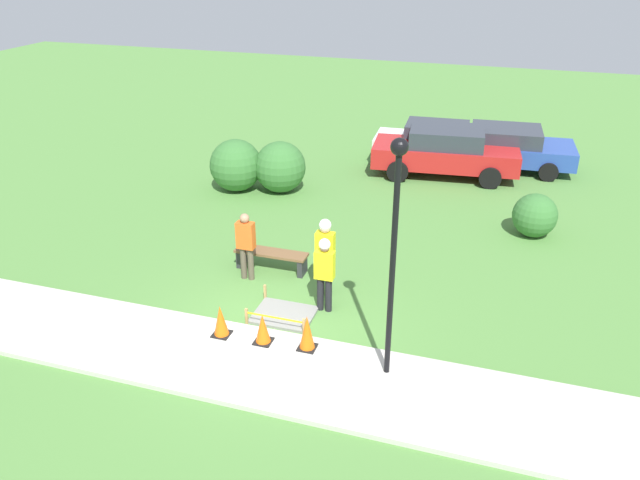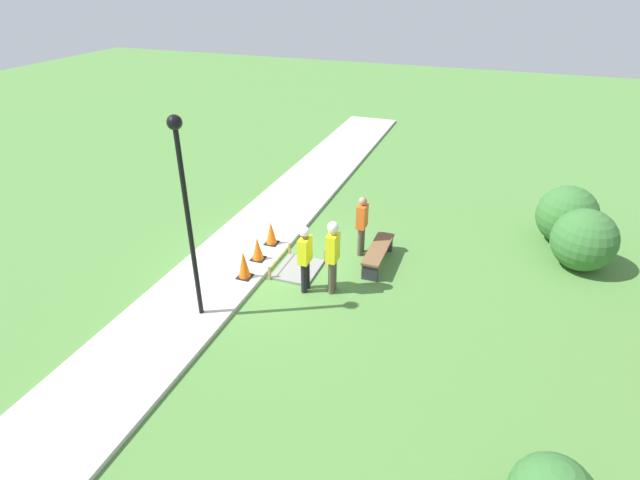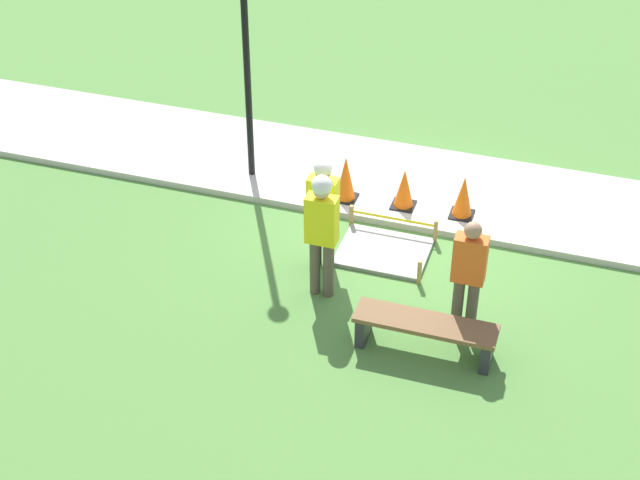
{
  "view_description": "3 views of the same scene",
  "coord_description": "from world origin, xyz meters",
  "px_view_note": "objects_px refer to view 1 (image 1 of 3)",
  "views": [
    {
      "loc": [
        4.14,
        -9.52,
        7.12
      ],
      "look_at": [
        0.45,
        2.03,
        1.17
      ],
      "focal_mm": 35.0,
      "sensor_mm": 36.0,
      "label": 1
    },
    {
      "loc": [
        9.83,
        4.8,
        6.7
      ],
      "look_at": [
        0.09,
        1.23,
        0.97
      ],
      "focal_mm": 28.0,
      "sensor_mm": 36.0,
      "label": 2
    },
    {
      "loc": [
        -2.42,
        11.32,
        8.1
      ],
      "look_at": [
        0.66,
        1.8,
        0.9
      ],
      "focal_mm": 55.0,
      "sensor_mm": 36.0,
      "label": 3
    }
  ],
  "objects_px": {
    "worker_assistant": "(325,269)",
    "parked_car_red": "(445,151)",
    "parked_car_white": "(436,143)",
    "park_bench": "(271,257)",
    "traffic_cone_near_patch": "(221,321)",
    "lamppost_near": "(395,231)",
    "traffic_cone_far_patch": "(263,329)",
    "bystander_in_orange_shirt": "(246,243)",
    "parked_car_blue": "(504,147)",
    "traffic_cone_sidewalk_edge": "(307,332)",
    "worker_supervisor": "(325,250)"
  },
  "relations": [
    {
      "from": "worker_assistant",
      "to": "parked_car_red",
      "type": "xyz_separation_m",
      "value": [
        1.28,
        9.07,
        -0.17
      ]
    },
    {
      "from": "parked_car_white",
      "to": "park_bench",
      "type": "bearing_deg",
      "value": -109.34
    },
    {
      "from": "traffic_cone_near_patch",
      "to": "lamppost_near",
      "type": "height_order",
      "value": "lamppost_near"
    },
    {
      "from": "traffic_cone_far_patch",
      "to": "park_bench",
      "type": "distance_m",
      "value": 3.06
    },
    {
      "from": "bystander_in_orange_shirt",
      "to": "parked_car_blue",
      "type": "height_order",
      "value": "bystander_in_orange_shirt"
    },
    {
      "from": "parked_car_blue",
      "to": "traffic_cone_far_patch",
      "type": "bearing_deg",
      "value": -111.61
    },
    {
      "from": "park_bench",
      "to": "lamppost_near",
      "type": "height_order",
      "value": "lamppost_near"
    },
    {
      "from": "traffic_cone_sidewalk_edge",
      "to": "worker_supervisor",
      "type": "distance_m",
      "value": 2.24
    },
    {
      "from": "traffic_cone_far_patch",
      "to": "parked_car_red",
      "type": "xyz_separation_m",
      "value": [
        2.01,
        10.67,
        0.41
      ]
    },
    {
      "from": "traffic_cone_sidewalk_edge",
      "to": "parked_car_white",
      "type": "height_order",
      "value": "parked_car_white"
    },
    {
      "from": "lamppost_near",
      "to": "traffic_cone_sidewalk_edge",
      "type": "bearing_deg",
      "value": 171.68
    },
    {
      "from": "park_bench",
      "to": "worker_assistant",
      "type": "xyz_separation_m",
      "value": [
        1.71,
        -1.3,
        0.64
      ]
    },
    {
      "from": "park_bench",
      "to": "parked_car_blue",
      "type": "bearing_deg",
      "value": 62.21
    },
    {
      "from": "traffic_cone_near_patch",
      "to": "traffic_cone_far_patch",
      "type": "xyz_separation_m",
      "value": [
        0.87,
        0.02,
        -0.02
      ]
    },
    {
      "from": "traffic_cone_near_patch",
      "to": "worker_supervisor",
      "type": "xyz_separation_m",
      "value": [
        1.42,
        2.22,
        0.66
      ]
    },
    {
      "from": "traffic_cone_near_patch",
      "to": "parked_car_blue",
      "type": "distance_m",
      "value": 12.89
    },
    {
      "from": "worker_supervisor",
      "to": "lamppost_near",
      "type": "height_order",
      "value": "lamppost_near"
    },
    {
      "from": "traffic_cone_near_patch",
      "to": "park_bench",
      "type": "relative_size",
      "value": 0.38
    },
    {
      "from": "worker_assistant",
      "to": "parked_car_white",
      "type": "distance_m",
      "value": 10.2
    },
    {
      "from": "traffic_cone_sidewalk_edge",
      "to": "park_bench",
      "type": "distance_m",
      "value": 3.37
    },
    {
      "from": "parked_car_red",
      "to": "traffic_cone_far_patch",
      "type": "bearing_deg",
      "value": -106.49
    },
    {
      "from": "parked_car_blue",
      "to": "parked_car_red",
      "type": "xyz_separation_m",
      "value": [
        -1.8,
        -1.32,
        0.09
      ]
    },
    {
      "from": "parked_car_red",
      "to": "worker_supervisor",
      "type": "bearing_deg",
      "value": -105.58
    },
    {
      "from": "traffic_cone_sidewalk_edge",
      "to": "parked_car_red",
      "type": "xyz_separation_m",
      "value": [
        1.14,
        10.6,
        0.36
      ]
    },
    {
      "from": "traffic_cone_sidewalk_edge",
      "to": "parked_car_blue",
      "type": "bearing_deg",
      "value": 76.12
    },
    {
      "from": "parked_car_blue",
      "to": "parked_car_red",
      "type": "distance_m",
      "value": 2.23
    },
    {
      "from": "traffic_cone_near_patch",
      "to": "traffic_cone_sidewalk_edge",
      "type": "relative_size",
      "value": 0.91
    },
    {
      "from": "worker_assistant",
      "to": "bystander_in_orange_shirt",
      "type": "xyz_separation_m",
      "value": [
        -2.08,
        0.74,
        -0.06
      ]
    },
    {
      "from": "traffic_cone_far_patch",
      "to": "bystander_in_orange_shirt",
      "type": "distance_m",
      "value": 2.75
    },
    {
      "from": "worker_assistant",
      "to": "parked_car_red",
      "type": "relative_size",
      "value": 0.35
    },
    {
      "from": "worker_assistant",
      "to": "traffic_cone_sidewalk_edge",
      "type": "bearing_deg",
      "value": -84.92
    },
    {
      "from": "bystander_in_orange_shirt",
      "to": "worker_assistant",
      "type": "bearing_deg",
      "value": -19.69
    },
    {
      "from": "traffic_cone_far_patch",
      "to": "park_bench",
      "type": "height_order",
      "value": "traffic_cone_far_patch"
    },
    {
      "from": "worker_assistant",
      "to": "parked_car_blue",
      "type": "distance_m",
      "value": 10.84
    },
    {
      "from": "worker_assistant",
      "to": "parked_car_white",
      "type": "bearing_deg",
      "value": 85.35
    },
    {
      "from": "worker_supervisor",
      "to": "parked_car_red",
      "type": "distance_m",
      "value": 8.6
    },
    {
      "from": "traffic_cone_near_patch",
      "to": "bystander_in_orange_shirt",
      "type": "distance_m",
      "value": 2.46
    },
    {
      "from": "traffic_cone_far_patch",
      "to": "worker_assistant",
      "type": "xyz_separation_m",
      "value": [
        0.73,
        1.59,
        0.57
      ]
    },
    {
      "from": "worker_supervisor",
      "to": "traffic_cone_near_patch",
      "type": "bearing_deg",
      "value": -122.58
    },
    {
      "from": "parked_car_white",
      "to": "traffic_cone_near_patch",
      "type": "bearing_deg",
      "value": -104.98
    },
    {
      "from": "traffic_cone_near_patch",
      "to": "bystander_in_orange_shirt",
      "type": "relative_size",
      "value": 0.4
    },
    {
      "from": "traffic_cone_far_patch",
      "to": "worker_assistant",
      "type": "relative_size",
      "value": 0.37
    },
    {
      "from": "parked_car_blue",
      "to": "parked_car_red",
      "type": "bearing_deg",
      "value": -147.86
    },
    {
      "from": "traffic_cone_sidewalk_edge",
      "to": "park_bench",
      "type": "bearing_deg",
      "value": 123.18
    },
    {
      "from": "park_bench",
      "to": "parked_car_red",
      "type": "height_order",
      "value": "parked_car_red"
    },
    {
      "from": "worker_supervisor",
      "to": "bystander_in_orange_shirt",
      "type": "height_order",
      "value": "worker_supervisor"
    },
    {
      "from": "traffic_cone_near_patch",
      "to": "traffic_cone_far_patch",
      "type": "height_order",
      "value": "traffic_cone_near_patch"
    },
    {
      "from": "traffic_cone_sidewalk_edge",
      "to": "bystander_in_orange_shirt",
      "type": "xyz_separation_m",
      "value": [
        -2.22,
        2.27,
        0.46
      ]
    },
    {
      "from": "worker_supervisor",
      "to": "bystander_in_orange_shirt",
      "type": "xyz_separation_m",
      "value": [
        -1.9,
        0.14,
        -0.17
      ]
    },
    {
      "from": "park_bench",
      "to": "parked_car_blue",
      "type": "height_order",
      "value": "parked_car_blue"
    }
  ]
}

